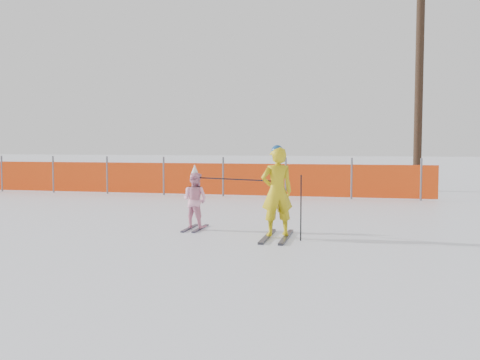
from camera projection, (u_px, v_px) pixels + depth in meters
name	position (u px, v px, depth m)	size (l,w,h in m)	color
ground	(234.00, 237.00, 9.67)	(120.00, 120.00, 0.00)	white
adult	(277.00, 192.00, 9.52)	(0.68, 1.45, 1.66)	black
child	(195.00, 200.00, 10.52)	(0.62, 0.96, 1.28)	black
ski_poles	(261.00, 191.00, 9.68)	(2.07, 0.80, 1.15)	black
safety_fence	(170.00, 178.00, 17.36)	(16.52, 0.06, 1.25)	#595960
tree_trunks	(455.00, 98.00, 18.85)	(3.60, 1.37, 6.73)	#312116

